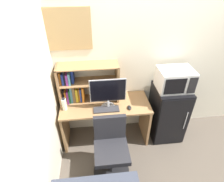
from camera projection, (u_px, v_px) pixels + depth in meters
wall_back at (185, 58)px, 2.86m from camera, size 6.40×0.04×2.60m
wall_left at (17, 163)px, 1.35m from camera, size 0.04×4.40×2.60m
desk at (106, 115)px, 2.93m from camera, size 1.35×0.57×0.74m
hutch_bookshelf at (80, 84)px, 2.74m from camera, size 0.88×0.29×0.60m
monitor at (108, 92)px, 2.59m from camera, size 0.52×0.21×0.48m
keyboard at (106, 110)px, 2.69m from camera, size 0.37×0.13×0.02m
computer_mouse at (129, 108)px, 2.71m from camera, size 0.06×0.10×0.04m
water_bottle at (64, 104)px, 2.65m from camera, size 0.07×0.07×0.20m
mini_fridge at (167, 112)px, 3.05m from camera, size 0.51×0.55×0.95m
microwave at (175, 79)px, 2.70m from camera, size 0.50×0.38×0.32m
desk_chair at (111, 151)px, 2.51m from camera, size 0.51×0.51×0.91m
wall_corkboard at (64, 30)px, 2.39m from camera, size 0.71×0.02×0.55m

